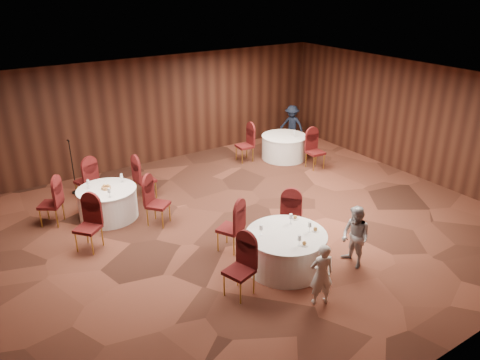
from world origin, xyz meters
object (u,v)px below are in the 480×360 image
table_right (284,147)px  woman_b (355,237)px  table_main (286,250)px  table_left (108,203)px  mic_stand (74,178)px  woman_a (321,274)px  man_c (292,125)px

table_right → woman_b: 6.05m
table_main → woman_b: 1.39m
table_main → table_left: 4.54m
table_right → mic_stand: size_ratio=0.96×
table_left → mic_stand: (-0.28, 1.84, 0.04)m
table_main → table_left: size_ratio=1.15×
mic_stand → table_right: bearing=-9.3°
table_main → mic_stand: size_ratio=1.08×
table_left → table_right: size_ratio=0.98×
mic_stand → woman_b: mic_stand is taller
mic_stand → woman_a: bearing=-71.8°
table_right → man_c: man_c is taller
table_main → table_right: same height
table_left → table_right: bearing=7.9°
table_right → mic_stand: (-6.24, 1.02, 0.04)m
mic_stand → man_c: (7.30, -0.09, 0.26)m
man_c → mic_stand: bearing=-114.1°
table_main → man_c: man_c is taller
table_main → table_right: size_ratio=1.12×
table_main → table_left: same height
woman_b → woman_a: bearing=-64.0°
table_right → woman_a: bearing=-123.2°
woman_a → mic_stand: bearing=-52.6°
woman_a → woman_b: woman_b is taller
table_left → woman_b: bearing=-53.8°
table_left → man_c: bearing=14.1°
mic_stand → man_c: bearing=-0.7°
table_right → woman_a: 7.18m
table_main → woman_b: size_ratio=1.25×
mic_stand → woman_a: mic_stand is taller
woman_b → table_left: bearing=-139.0°
table_left → woman_b: size_ratio=1.09×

